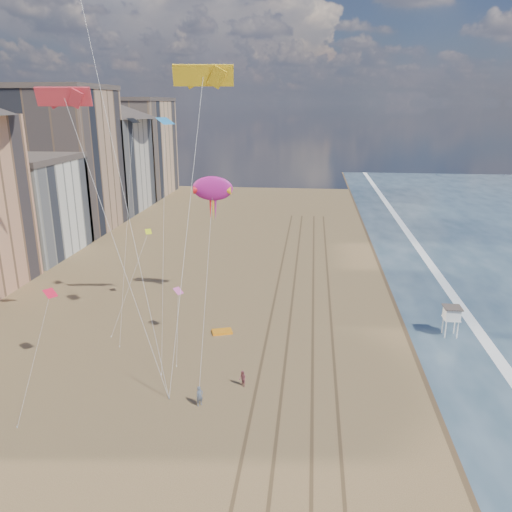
% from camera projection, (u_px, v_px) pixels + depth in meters
% --- Properties ---
extents(wet_sand, '(260.00, 260.00, 0.00)m').
position_uv_depth(wet_sand, '(423.00, 298.00, 68.08)').
color(wet_sand, '#42301E').
rests_on(wet_sand, ground).
extents(foam, '(260.00, 260.00, 0.00)m').
position_uv_depth(foam, '(455.00, 299.00, 67.63)').
color(foam, white).
rests_on(foam, ground).
extents(tracks, '(7.68, 120.00, 0.01)m').
position_uv_depth(tracks, '(301.00, 323.00, 60.34)').
color(tracks, brown).
rests_on(tracks, ground).
extents(buildings, '(34.72, 131.35, 29.00)m').
position_uv_depth(buildings, '(55.00, 168.00, 95.37)').
color(buildings, '#C6B284').
rests_on(buildings, ground).
extents(lifeguard_stand, '(1.96, 1.96, 3.54)m').
position_uv_depth(lifeguard_stand, '(452.00, 314.00, 56.19)').
color(lifeguard_stand, white).
rests_on(lifeguard_stand, ground).
extents(grounded_kite, '(2.61, 2.10, 0.26)m').
position_uv_depth(grounded_kite, '(222.00, 332.00, 57.68)').
color(grounded_kite, orange).
rests_on(grounded_kite, ground).
extents(show_kite, '(4.78, 10.83, 25.14)m').
position_uv_depth(show_kite, '(213.00, 189.00, 61.73)').
color(show_kite, '#B31B85').
rests_on(show_kite, ground).
extents(kite_flyer_a, '(0.79, 0.77, 1.83)m').
position_uv_depth(kite_flyer_a, '(200.00, 396.00, 43.60)').
color(kite_flyer_a, slate).
rests_on(kite_flyer_a, ground).
extents(kite_flyer_b, '(0.94, 0.97, 1.57)m').
position_uv_depth(kite_flyer_b, '(243.00, 379.00, 46.59)').
color(kite_flyer_b, '#9C4F54').
rests_on(kite_flyer_b, ground).
extents(parafoils, '(17.01, 8.00, 15.88)m').
position_uv_depth(parafoils, '(120.00, 27.00, 45.01)').
color(parafoils, black).
rests_on(parafoils, ground).
extents(small_kites, '(12.35, 17.95, 19.07)m').
position_uv_depth(small_kites, '(137.00, 195.00, 51.74)').
color(small_kites, black).
rests_on(small_kites, ground).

